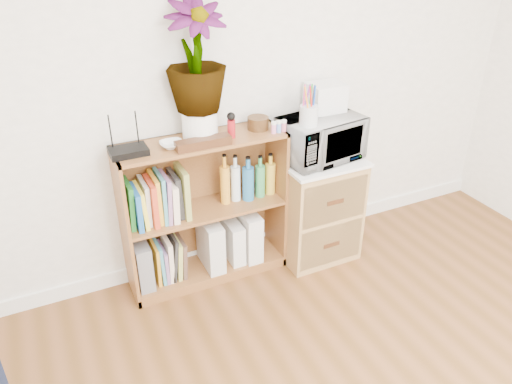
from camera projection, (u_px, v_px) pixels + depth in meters
skirting_board at (248, 242)px, 3.51m from camera, size 4.00×0.02×0.10m
bookshelf at (205, 211)px, 3.06m from camera, size 1.00×0.30×0.95m
wicker_unit at (315, 207)px, 3.34m from camera, size 0.50×0.45×0.70m
microwave at (320, 138)px, 3.09m from camera, size 0.53×0.40×0.27m
pen_cup at (309, 116)px, 2.88m from camera, size 0.11×0.11×0.12m
small_appliance at (325, 97)px, 3.09m from camera, size 0.22×0.18×0.17m
router at (128, 151)px, 2.65m from camera, size 0.20×0.14×0.04m
white_bowl at (172, 145)px, 2.73m from camera, size 0.13×0.13×0.03m
plant_pot at (200, 124)px, 2.81m from camera, size 0.20×0.20×0.17m
potted_plant at (196, 57)px, 2.62m from camera, size 0.33×0.33×0.59m
trinket_box at (203, 143)px, 2.73m from camera, size 0.31×0.08×0.05m
kokeshi_doll at (231, 129)px, 2.84m from camera, size 0.05×0.05×0.10m
wooden_bowl at (258, 123)px, 2.96m from camera, size 0.13×0.13×0.07m
paint_jars at (279, 127)px, 2.91m from camera, size 0.12×0.04×0.06m
file_box at (142, 263)px, 3.03m from camera, size 0.09×0.24×0.30m
magazine_holder_left at (210, 243)px, 3.18m from camera, size 0.11×0.27×0.33m
magazine_holder_mid at (233, 241)px, 3.25m from camera, size 0.09×0.22×0.28m
magazine_holder_right at (248, 233)px, 3.28m from camera, size 0.10×0.26×0.33m
cookbooks at (157, 199)px, 2.88m from camera, size 0.35×0.20×0.30m
liquor_bottles at (248, 178)px, 3.09m from camera, size 0.37×0.07×0.32m
lower_books at (168, 258)px, 3.10m from camera, size 0.20×0.19×0.29m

